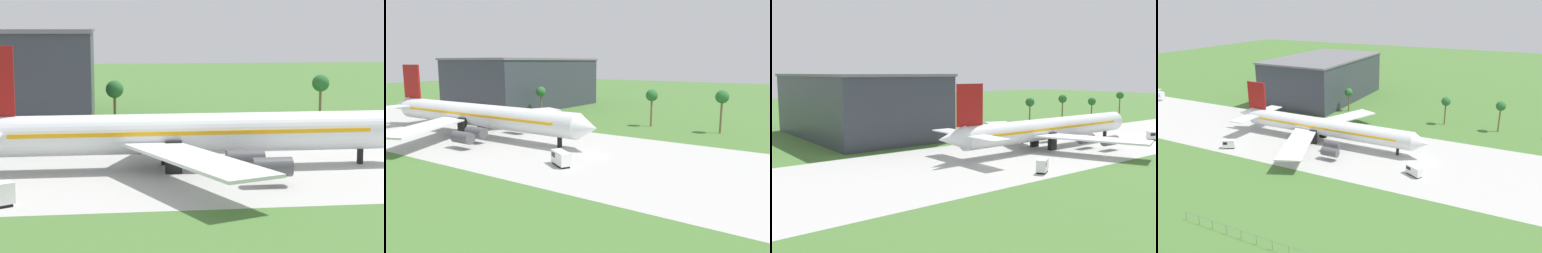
# 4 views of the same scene
# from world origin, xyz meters

# --- Properties ---
(jet_airliner) EXTENTS (75.34, 58.97, 18.55)m
(jet_airliner) POSITION_xyz_m (-38.34, 2.14, 5.35)
(jet_airliner) COLOR white
(jet_airliner) RESTS_ON ground_plane
(terminal_building) EXTENTS (36.72, 61.20, 20.79)m
(terminal_building) POSITION_xyz_m (-70.23, 57.19, 10.41)
(terminal_building) COLOR #333842
(terminal_building) RESTS_ON ground_plane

